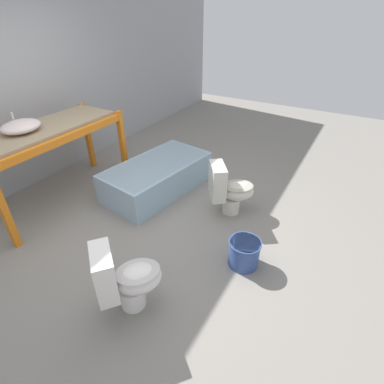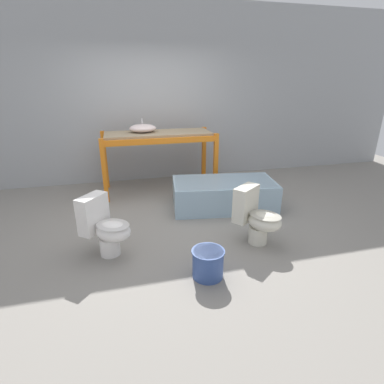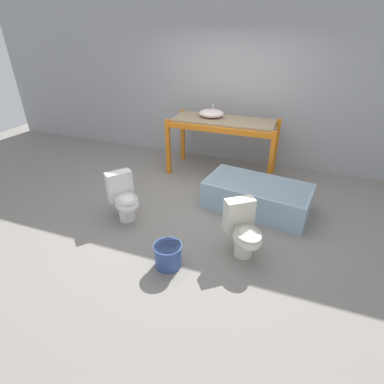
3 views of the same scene
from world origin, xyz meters
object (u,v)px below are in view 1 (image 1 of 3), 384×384
at_px(sink_basin, 21,126).
at_px(toilet_near, 229,189).
at_px(bathtub_main, 157,175).
at_px(toilet_far, 126,279).
at_px(bucket_white, 244,252).

xyz_separation_m(sink_basin, toilet_near, (1.10, -2.19, -0.76)).
relative_size(bathtub_main, toilet_far, 2.40).
height_order(toilet_near, toilet_far, same).
xyz_separation_m(sink_basin, toilet_far, (-0.66, -2.02, -0.76)).
distance_m(bathtub_main, toilet_far, 1.98).
bearing_deg(toilet_far, bucket_white, -85.79).
relative_size(toilet_near, toilet_far, 1.00).
xyz_separation_m(bathtub_main, toilet_near, (0.01, -1.10, 0.09)).
distance_m(sink_basin, bucket_white, 2.89).
relative_size(toilet_near, bucket_white, 2.05).
height_order(sink_basin, bathtub_main, sink_basin).
bearing_deg(toilet_near, bucket_white, 177.42).
bearing_deg(toilet_near, bathtub_main, 53.88).
distance_m(sink_basin, toilet_near, 2.57).
height_order(sink_basin, toilet_near, sink_basin).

